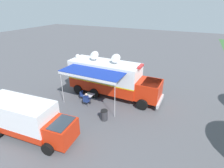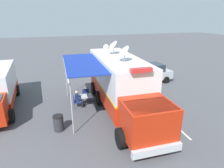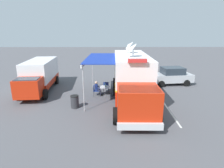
# 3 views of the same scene
# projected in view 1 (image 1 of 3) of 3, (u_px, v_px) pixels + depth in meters

# --- Properties ---
(ground_plane) EXTENTS (100.00, 100.00, 0.00)m
(ground_plane) POSITION_uv_depth(u_px,v_px,m) (105.00, 93.00, 18.76)
(ground_plane) COLOR #515156
(lot_stripe) EXTENTS (0.20, 4.80, 0.01)m
(lot_stripe) POSITION_uv_depth(u_px,v_px,m) (135.00, 89.00, 19.74)
(lot_stripe) COLOR silver
(lot_stripe) RESTS_ON ground
(command_truck) EXTENTS (4.95, 9.53, 4.53)m
(command_truck) POSITION_uv_depth(u_px,v_px,m) (111.00, 78.00, 17.61)
(command_truck) COLOR red
(command_truck) RESTS_ON ground
(folding_table) EXTENTS (0.81, 0.81, 0.73)m
(folding_table) POSITION_uv_depth(u_px,v_px,m) (89.00, 95.00, 16.99)
(folding_table) COLOR silver
(folding_table) RESTS_ON ground
(water_bottle) EXTENTS (0.07, 0.07, 0.22)m
(water_bottle) POSITION_uv_depth(u_px,v_px,m) (89.00, 93.00, 16.99)
(water_bottle) COLOR #3F9959
(water_bottle) RESTS_ON folding_table
(folding_chair_at_table) EXTENTS (0.49, 0.49, 0.87)m
(folding_chair_at_table) POSITION_uv_depth(u_px,v_px,m) (86.00, 101.00, 16.35)
(folding_chair_at_table) COLOR navy
(folding_chair_at_table) RESTS_ON ground
(folding_chair_beside_table) EXTENTS (0.49, 0.49, 0.87)m
(folding_chair_beside_table) POSITION_uv_depth(u_px,v_px,m) (82.00, 95.00, 17.45)
(folding_chair_beside_table) COLOR navy
(folding_chair_beside_table) RESTS_ON ground
(seated_responder) EXTENTS (0.67, 0.56, 1.25)m
(seated_responder) POSITION_uv_depth(u_px,v_px,m) (87.00, 99.00, 16.45)
(seated_responder) COLOR navy
(seated_responder) RESTS_ON ground
(trash_bin) EXTENTS (0.57, 0.57, 0.91)m
(trash_bin) POSITION_uv_depth(u_px,v_px,m) (104.00, 115.00, 14.37)
(trash_bin) COLOR #2D2D33
(trash_bin) RESTS_ON ground
(support_truck) EXTENTS (2.75, 6.94, 2.70)m
(support_truck) POSITION_uv_depth(u_px,v_px,m) (27.00, 119.00, 12.36)
(support_truck) COLOR white
(support_truck) RESTS_ON ground
(car_behind_truck) EXTENTS (4.38, 2.39, 1.76)m
(car_behind_truck) POSITION_uv_depth(u_px,v_px,m) (95.00, 67.00, 23.62)
(car_behind_truck) COLOR #B2B5BA
(car_behind_truck) RESTS_ON ground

